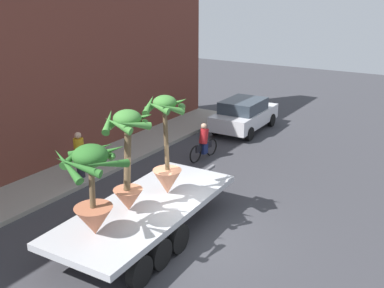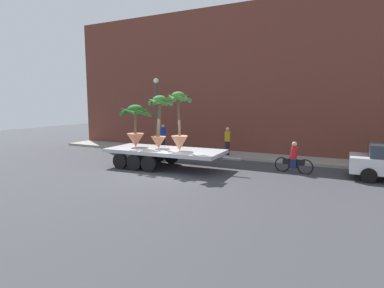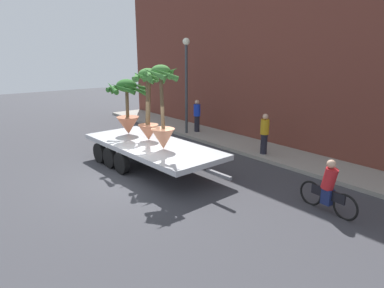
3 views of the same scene
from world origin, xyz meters
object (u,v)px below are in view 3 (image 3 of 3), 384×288
at_px(flatbed_trailer, 148,147).
at_px(pedestrian_near_gate, 264,133).
at_px(potted_palm_rear, 162,112).
at_px(street_lamp, 186,74).
at_px(potted_palm_middle, 148,102).
at_px(potted_palm_front, 127,106).
at_px(pedestrian_far_left, 197,115).
at_px(cyclist, 328,189).

relative_size(flatbed_trailer, pedestrian_near_gate, 4.16).
distance_m(potted_palm_rear, street_lamp, 6.01).
bearing_deg(flatbed_trailer, pedestrian_near_gate, 65.48).
height_order(potted_palm_middle, potted_palm_front, potted_palm_middle).
xyz_separation_m(potted_palm_middle, pedestrian_far_left, (-2.70, 4.65, -1.42)).
xyz_separation_m(flatbed_trailer, pedestrian_far_left, (-2.90, 4.86, 0.27)).
height_order(potted_palm_rear, pedestrian_near_gate, potted_palm_rear).
bearing_deg(potted_palm_middle, street_lamp, 124.81).
height_order(flatbed_trailer, pedestrian_far_left, pedestrian_far_left).
height_order(potted_palm_middle, pedestrian_near_gate, potted_palm_middle).
height_order(potted_palm_middle, street_lamp, street_lamp).
height_order(potted_palm_middle, pedestrian_far_left, potted_palm_middle).
bearing_deg(street_lamp, pedestrian_near_gate, 2.38).
xyz_separation_m(potted_palm_middle, potted_palm_front, (-1.44, -0.13, -0.29)).
bearing_deg(potted_palm_front, pedestrian_near_gate, 49.90).
distance_m(cyclist, pedestrian_near_gate, 5.07).
distance_m(potted_palm_front, street_lamp, 4.48).
xyz_separation_m(flatbed_trailer, cyclist, (6.38, 1.86, -0.11)).
xyz_separation_m(potted_palm_rear, potted_palm_front, (-2.78, 0.14, -0.14)).
xyz_separation_m(potted_palm_rear, cyclist, (5.24, 1.92, -1.65)).
bearing_deg(pedestrian_near_gate, cyclist, -30.50).
bearing_deg(potted_palm_middle, cyclist, 14.10).
xyz_separation_m(flatbed_trailer, potted_palm_rear, (1.14, -0.06, 1.54)).
relative_size(potted_palm_rear, street_lamp, 0.60).
bearing_deg(potted_palm_front, pedestrian_far_left, 104.81).
bearing_deg(potted_palm_middle, pedestrian_far_left, 120.14).
bearing_deg(pedestrian_far_left, flatbed_trailer, -59.16).
xyz_separation_m(flatbed_trailer, potted_palm_front, (-1.64, 0.08, 1.41)).
bearing_deg(cyclist, street_lamp, 165.87).
bearing_deg(cyclist, pedestrian_far_left, 162.08).
bearing_deg(cyclist, potted_palm_rear, -159.88).
distance_m(flatbed_trailer, pedestrian_near_gate, 4.87).
bearing_deg(street_lamp, pedestrian_far_left, 82.44).
relative_size(potted_palm_front, pedestrian_near_gate, 1.33).
xyz_separation_m(flatbed_trailer, street_lamp, (-2.99, 4.22, 2.46)).
relative_size(cyclist, pedestrian_far_left, 1.07).
distance_m(potted_palm_rear, cyclist, 5.82).
bearing_deg(pedestrian_near_gate, potted_palm_front, -130.10).
bearing_deg(street_lamp, potted_palm_middle, -55.19).
height_order(potted_palm_rear, cyclist, potted_palm_rear).
height_order(potted_palm_rear, street_lamp, street_lamp).
bearing_deg(pedestrian_far_left, potted_palm_middle, -59.86).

